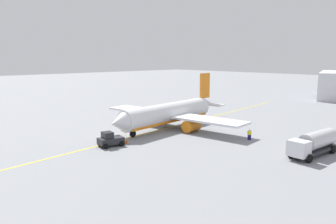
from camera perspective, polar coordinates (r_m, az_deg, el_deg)
ground_plane at (r=61.10m, az=0.00°, el=-2.78°), size 400.00×400.00×0.00m
airplane at (r=60.96m, az=0.29°, el=-0.28°), size 28.41×30.12×9.64m
fuel_tanker at (r=48.24m, az=23.93°, el=-4.85°), size 10.28×3.35×3.15m
pushback_tug at (r=49.36m, az=-9.95°, el=-4.70°), size 3.87×2.80×2.20m
refueling_worker at (r=53.94m, az=13.86°, el=-3.82°), size 0.62×0.53×1.71m
safety_cone_nose at (r=50.77m, az=-7.13°, el=-5.05°), size 0.54×0.54×0.60m
safety_cone_wingtip at (r=49.67m, az=-8.00°, el=-5.32°), size 0.67×0.67×0.74m
taxi_line_marking at (r=61.10m, az=0.00°, el=-2.77°), size 89.15×11.39×0.01m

